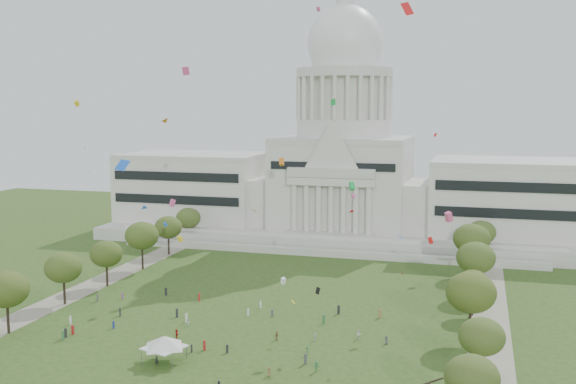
# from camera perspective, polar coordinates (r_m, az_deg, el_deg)

# --- Properties ---
(ground) EXTENTS (400.00, 400.00, 0.00)m
(ground) POSITION_cam_1_polar(r_m,az_deg,el_deg) (128.60, -5.70, -13.17)
(ground) COLOR #2D4919
(ground) RESTS_ON ground
(capitol) EXTENTS (160.00, 64.50, 91.30)m
(capitol) POSITION_cam_1_polar(r_m,az_deg,el_deg) (230.93, 4.71, 1.66)
(capitol) COLOR #B9B5AC
(capitol) RESTS_ON ground
(path_left) EXTENTS (8.00, 160.00, 0.04)m
(path_left) POSITION_cam_1_polar(r_m,az_deg,el_deg) (175.42, -16.82, -7.84)
(path_left) COLOR gray
(path_left) RESTS_ON ground
(path_right) EXTENTS (8.00, 160.00, 0.04)m
(path_right) POSITION_cam_1_polar(r_m,az_deg,el_deg) (148.74, 16.69, -10.58)
(path_right) COLOR gray
(path_right) RESTS_ON ground
(row_tree_r_0) EXTENTS (7.67, 7.67, 10.91)m
(row_tree_r_0) POSITION_cam_1_polar(r_m,az_deg,el_deg) (99.39, 15.31, -14.92)
(row_tree_r_0) COLOR black
(row_tree_r_0) RESTS_ON ground
(row_tree_l_1) EXTENTS (8.86, 8.86, 12.59)m
(row_tree_l_1) POSITION_cam_1_polar(r_m,az_deg,el_deg) (145.17, -22.73, -7.62)
(row_tree_l_1) COLOR black
(row_tree_l_1) RESTS_ON ground
(row_tree_r_1) EXTENTS (7.58, 7.58, 10.78)m
(row_tree_r_1) POSITION_cam_1_polar(r_m,az_deg,el_deg) (116.16, 16.08, -11.69)
(row_tree_r_1) COLOR black
(row_tree_r_1) RESTS_ON ground
(row_tree_l_2) EXTENTS (8.42, 8.42, 11.97)m
(row_tree_l_2) POSITION_cam_1_polar(r_m,az_deg,el_deg) (161.56, -18.49, -6.10)
(row_tree_l_2) COLOR black
(row_tree_l_2) RESTS_ON ground
(row_tree_r_2) EXTENTS (9.55, 9.55, 13.58)m
(row_tree_r_2) POSITION_cam_1_polar(r_m,az_deg,el_deg) (133.93, 15.24, -8.22)
(row_tree_r_2) COLOR black
(row_tree_r_2) RESTS_ON ground
(row_tree_l_3) EXTENTS (8.12, 8.12, 11.55)m
(row_tree_l_3) POSITION_cam_1_polar(r_m,az_deg,el_deg) (174.69, -15.14, -5.08)
(row_tree_l_3) COLOR black
(row_tree_l_3) RESTS_ON ground
(row_tree_r_3) EXTENTS (7.01, 7.01, 9.98)m
(row_tree_r_3) POSITION_cam_1_polar(r_m,az_deg,el_deg) (151.07, 15.40, -7.46)
(row_tree_r_3) COLOR black
(row_tree_r_3) RESTS_ON ground
(row_tree_l_4) EXTENTS (9.29, 9.29, 13.21)m
(row_tree_l_4) POSITION_cam_1_polar(r_m,az_deg,el_deg) (190.17, -12.27, -3.63)
(row_tree_l_4) COLOR black
(row_tree_l_4) RESTS_ON ground
(row_tree_r_4) EXTENTS (9.19, 9.19, 13.06)m
(row_tree_r_4) POSITION_cam_1_polar(r_m,az_deg,el_deg) (165.69, 15.62, -5.38)
(row_tree_r_4) COLOR black
(row_tree_r_4) RESTS_ON ground
(row_tree_l_5) EXTENTS (8.33, 8.33, 11.85)m
(row_tree_l_5) POSITION_cam_1_polar(r_m,az_deg,el_deg) (207.09, -10.10, -2.96)
(row_tree_l_5) COLOR black
(row_tree_l_5) RESTS_ON ground
(row_tree_r_5) EXTENTS (9.82, 9.82, 13.96)m
(row_tree_r_5) POSITION_cam_1_polar(r_m,az_deg,el_deg) (185.30, 15.29, -3.84)
(row_tree_r_5) COLOR black
(row_tree_r_5) RESTS_ON ground
(row_tree_l_6) EXTENTS (8.19, 8.19, 11.64)m
(row_tree_l_6) POSITION_cam_1_polar(r_m,az_deg,el_deg) (223.95, -8.44, -2.19)
(row_tree_l_6) COLOR black
(row_tree_l_6) RESTS_ON ground
(row_tree_r_6) EXTENTS (8.42, 8.42, 11.97)m
(row_tree_r_6) POSITION_cam_1_polar(r_m,az_deg,el_deg) (203.19, 16.05, -3.30)
(row_tree_r_6) COLOR black
(row_tree_r_6) RESTS_ON ground
(event_tent) EXTENTS (10.90, 10.90, 4.86)m
(event_tent) POSITION_cam_1_polar(r_m,az_deg,el_deg) (123.15, -10.44, -12.34)
(event_tent) COLOR #4C4C4C
(event_tent) RESTS_ON ground
(person_0) EXTENTS (0.93, 0.89, 1.60)m
(person_0) POSITION_cam_1_polar(r_m,az_deg,el_deg) (132.01, 8.33, -12.30)
(person_0) COLOR #4C4C51
(person_0) RESTS_ON ground
(person_2) EXTENTS (1.04, 0.85, 1.84)m
(person_2) POSITION_cam_1_polar(r_m,az_deg,el_deg) (133.87, 6.02, -11.92)
(person_2) COLOR silver
(person_2) RESTS_ON ground
(person_3) EXTENTS (0.53, 1.02, 1.58)m
(person_3) POSITION_cam_1_polar(r_m,az_deg,el_deg) (125.53, 1.62, -13.27)
(person_3) COLOR #33723F
(person_3) RESTS_ON ground
(person_4) EXTENTS (0.82, 1.20, 1.87)m
(person_4) POSITION_cam_1_polar(r_m,az_deg,el_deg) (132.58, -0.96, -12.07)
(person_4) COLOR olive
(person_4) RESTS_ON ground
(person_5) EXTENTS (1.51, 1.79, 1.84)m
(person_5) POSITION_cam_1_polar(r_m,az_deg,el_deg) (135.47, -9.40, -11.75)
(person_5) COLOR #B21E1E
(person_5) RESTS_ON ground
(person_6) EXTENTS (0.72, 0.91, 1.63)m
(person_6) POSITION_cam_1_polar(r_m,az_deg,el_deg) (116.37, -1.60, -14.96)
(person_6) COLOR olive
(person_6) RESTS_ON ground
(person_7) EXTENTS (0.76, 0.76, 1.70)m
(person_7) POSITION_cam_1_polar(r_m,az_deg,el_deg) (122.94, -11.07, -13.84)
(person_7) COLOR #26262B
(person_7) RESTS_ON ground
(person_8) EXTENTS (0.85, 0.80, 1.49)m
(person_8) POSITION_cam_1_polar(r_m,az_deg,el_deg) (142.29, -8.42, -10.86)
(person_8) COLOR silver
(person_8) RESTS_ON ground
(person_9) EXTENTS (1.34, 1.21, 1.87)m
(person_9) POSITION_cam_1_polar(r_m,az_deg,el_deg) (118.25, 2.43, -14.53)
(person_9) COLOR #33723F
(person_9) RESTS_ON ground
(person_10) EXTENTS (0.62, 1.00, 1.63)m
(person_10) POSITION_cam_1_polar(r_m,az_deg,el_deg) (132.54, 2.31, -12.13)
(person_10) COLOR silver
(person_10) RESTS_ON ground
(distant_crowd) EXTENTS (65.02, 34.31, 1.95)m
(distant_crowd) POSITION_cam_1_polar(r_m,az_deg,el_deg) (143.86, -7.86, -10.58)
(distant_crowd) COLOR #26262B
(distant_crowd) RESTS_ON ground
(kite_swarm) EXTENTS (90.63, 107.24, 56.21)m
(kite_swarm) POSITION_cam_1_polar(r_m,az_deg,el_deg) (130.82, -4.38, -0.26)
(kite_swarm) COLOR red
(kite_swarm) RESTS_ON ground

